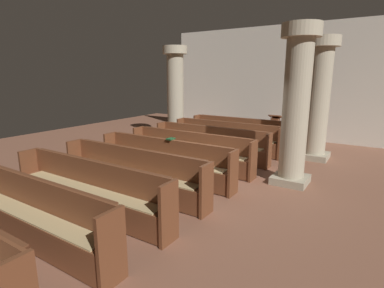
{
  "coord_description": "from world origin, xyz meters",
  "views": [
    {
      "loc": [
        3.59,
        -6.44,
        2.55
      ],
      "look_at": [
        -0.65,
        0.17,
        0.75
      ],
      "focal_mm": 28.12,
      "sensor_mm": 36.0,
      "label": 1
    }
  ],
  "objects_px": {
    "pillar_aisle_rear": "(296,104)",
    "pew_row_0": "(240,131)",
    "pew_row_6": "(89,187)",
    "pew_row_7": "(28,210)",
    "pew_row_4": "(165,159)",
    "pew_row_1": "(226,136)",
    "pew_row_5": "(132,171)",
    "pillar_far_side": "(175,92)",
    "pew_row_3": "(190,150)",
    "pillar_aisle_side": "(318,97)",
    "lectern": "(275,131)",
    "hymn_book": "(171,139)",
    "pew_row_2": "(210,142)"
  },
  "relations": [
    {
      "from": "pew_row_1",
      "to": "hymn_book",
      "type": "height_order",
      "value": "hymn_book"
    },
    {
      "from": "pew_row_4",
      "to": "pillar_aisle_rear",
      "type": "distance_m",
      "value": 3.36
    },
    {
      "from": "pew_row_1",
      "to": "pew_row_4",
      "type": "distance_m",
      "value": 3.43
    },
    {
      "from": "pew_row_7",
      "to": "pew_row_6",
      "type": "bearing_deg",
      "value": 90.0
    },
    {
      "from": "pew_row_2",
      "to": "pew_row_5",
      "type": "xyz_separation_m",
      "value": [
        0.0,
        -3.43,
        0.0
      ]
    },
    {
      "from": "pew_row_5",
      "to": "pew_row_4",
      "type": "bearing_deg",
      "value": 90.0
    },
    {
      "from": "pew_row_6",
      "to": "pew_row_5",
      "type": "bearing_deg",
      "value": 90.0
    },
    {
      "from": "pew_row_4",
      "to": "pillar_aisle_side",
      "type": "relative_size",
      "value": 1.04
    },
    {
      "from": "pew_row_2",
      "to": "pew_row_3",
      "type": "height_order",
      "value": "same"
    },
    {
      "from": "pew_row_1",
      "to": "pew_row_4",
      "type": "xyz_separation_m",
      "value": [
        0.0,
        -3.43,
        0.0
      ]
    },
    {
      "from": "pew_row_4",
      "to": "pillar_aisle_side",
      "type": "height_order",
      "value": "pillar_aisle_side"
    },
    {
      "from": "pillar_aisle_side",
      "to": "lectern",
      "type": "xyz_separation_m",
      "value": [
        -1.76,
        1.62,
        -1.45
      ]
    },
    {
      "from": "pew_row_4",
      "to": "pew_row_1",
      "type": "bearing_deg",
      "value": 90.0
    },
    {
      "from": "pew_row_0",
      "to": "pew_row_6",
      "type": "bearing_deg",
      "value": -90.0
    },
    {
      "from": "pew_row_7",
      "to": "lectern",
      "type": "height_order",
      "value": "lectern"
    },
    {
      "from": "pew_row_1",
      "to": "pew_row_4",
      "type": "bearing_deg",
      "value": -90.0
    },
    {
      "from": "pillar_aisle_rear",
      "to": "pew_row_6",
      "type": "bearing_deg",
      "value": -126.22
    },
    {
      "from": "pew_row_6",
      "to": "pillar_far_side",
      "type": "height_order",
      "value": "pillar_far_side"
    },
    {
      "from": "pew_row_0",
      "to": "pew_row_5",
      "type": "bearing_deg",
      "value": -90.0
    },
    {
      "from": "pew_row_2",
      "to": "pew_row_4",
      "type": "bearing_deg",
      "value": -90.0
    },
    {
      "from": "pew_row_1",
      "to": "pillar_aisle_side",
      "type": "distance_m",
      "value": 3.11
    },
    {
      "from": "pew_row_1",
      "to": "pillar_aisle_rear",
      "type": "xyz_separation_m",
      "value": [
        2.72,
        -2.0,
        1.37
      ]
    },
    {
      "from": "pillar_aisle_rear",
      "to": "pew_row_0",
      "type": "bearing_deg",
      "value": 130.89
    },
    {
      "from": "pew_row_1",
      "to": "lectern",
      "type": "bearing_deg",
      "value": 67.16
    },
    {
      "from": "pew_row_3",
      "to": "pillar_aisle_side",
      "type": "height_order",
      "value": "pillar_aisle_side"
    },
    {
      "from": "pew_row_6",
      "to": "pew_row_7",
      "type": "xyz_separation_m",
      "value": [
        0.0,
        -1.14,
        0.0
      ]
    },
    {
      "from": "pew_row_5",
      "to": "pillar_far_side",
      "type": "bearing_deg",
      "value": 116.59
    },
    {
      "from": "pew_row_1",
      "to": "pillar_far_side",
      "type": "xyz_separation_m",
      "value": [
        -2.67,
        0.76,
        1.37
      ]
    },
    {
      "from": "pew_row_3",
      "to": "hymn_book",
      "type": "distance_m",
      "value": 1.07
    },
    {
      "from": "pew_row_1",
      "to": "pew_row_0",
      "type": "bearing_deg",
      "value": 90.0
    },
    {
      "from": "pew_row_1",
      "to": "pew_row_2",
      "type": "distance_m",
      "value": 1.14
    },
    {
      "from": "pew_row_7",
      "to": "pillar_aisle_side",
      "type": "distance_m",
      "value": 8.1
    },
    {
      "from": "pew_row_0",
      "to": "pew_row_4",
      "type": "height_order",
      "value": "same"
    },
    {
      "from": "pew_row_1",
      "to": "pew_row_6",
      "type": "xyz_separation_m",
      "value": [
        0.0,
        -5.71,
        0.0
      ]
    },
    {
      "from": "pew_row_1",
      "to": "hymn_book",
      "type": "relative_size",
      "value": 17.55
    },
    {
      "from": "pew_row_5",
      "to": "pew_row_7",
      "type": "xyz_separation_m",
      "value": [
        0.0,
        -2.28,
        0.0
      ]
    },
    {
      "from": "pillar_far_side",
      "to": "pillar_aisle_rear",
      "type": "relative_size",
      "value": 1.0
    },
    {
      "from": "pillar_aisle_side",
      "to": "pillar_far_side",
      "type": "distance_m",
      "value": 5.39
    },
    {
      "from": "pew_row_7",
      "to": "lectern",
      "type": "distance_m",
      "value": 9.17
    },
    {
      "from": "pew_row_6",
      "to": "pillar_aisle_rear",
      "type": "height_order",
      "value": "pillar_aisle_rear"
    },
    {
      "from": "pew_row_1",
      "to": "pillar_aisle_side",
      "type": "relative_size",
      "value": 1.04
    },
    {
      "from": "pew_row_5",
      "to": "hymn_book",
      "type": "bearing_deg",
      "value": 87.47
    },
    {
      "from": "pew_row_0",
      "to": "pillar_far_side",
      "type": "distance_m",
      "value": 3.02
    },
    {
      "from": "pillar_far_side",
      "to": "hymn_book",
      "type": "relative_size",
      "value": 16.87
    },
    {
      "from": "pew_row_0",
      "to": "pew_row_3",
      "type": "relative_size",
      "value": 1.0
    },
    {
      "from": "lectern",
      "to": "pillar_aisle_side",
      "type": "bearing_deg",
      "value": -42.51
    },
    {
      "from": "pew_row_2",
      "to": "lectern",
      "type": "bearing_deg",
      "value": 74.35
    },
    {
      "from": "pew_row_0",
      "to": "pew_row_2",
      "type": "relative_size",
      "value": 1.0
    },
    {
      "from": "pew_row_7",
      "to": "pillar_aisle_rear",
      "type": "xyz_separation_m",
      "value": [
        2.72,
        4.86,
        1.37
      ]
    },
    {
      "from": "pew_row_6",
      "to": "pew_row_7",
      "type": "bearing_deg",
      "value": -90.0
    }
  ]
}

